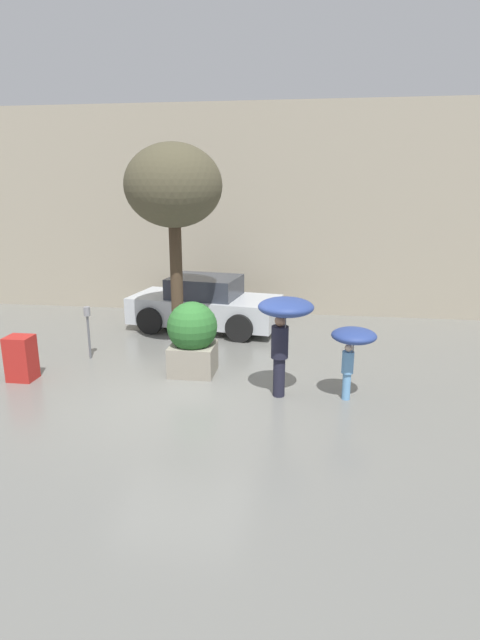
{
  "coord_description": "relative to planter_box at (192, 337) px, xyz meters",
  "views": [
    {
      "loc": [
        2.29,
        -8.29,
        3.77
      ],
      "look_at": [
        0.9,
        1.6,
        1.05
      ],
      "focal_mm": 28.0,
      "sensor_mm": 36.0,
      "label": 1
    }
  ],
  "objects": [
    {
      "name": "ground_plane",
      "position": [
        0.01,
        -1.15,
        -0.79
      ],
      "size": [
        40.0,
        40.0,
        0.0
      ],
      "primitive_type": "plane",
      "color": "slate"
    },
    {
      "name": "building_facade",
      "position": [
        0.01,
        5.35,
        2.21
      ],
      "size": [
        18.0,
        0.3,
        6.0
      ],
      "color": "#9E937F",
      "rests_on": "ground"
    },
    {
      "name": "planter_box",
      "position": [
        0.0,
        0.0,
        0.0
      ],
      "size": [
        1.02,
        1.02,
        1.51
      ],
      "color": "gray",
      "rests_on": "ground"
    },
    {
      "name": "person_adult",
      "position": [
        1.9,
        -0.97,
        0.71
      ],
      "size": [
        0.98,
        0.98,
        1.87
      ],
      "rotation": [
        0.0,
        0.0,
        -0.78
      ],
      "color": "#1E1E2D",
      "rests_on": "ground"
    },
    {
      "name": "person_child",
      "position": [
        3.1,
        -0.93,
        0.33
      ],
      "size": [
        0.79,
        0.79,
        1.35
      ],
      "rotation": [
        0.0,
        0.0,
        -0.71
      ],
      "color": "#669ED1",
      "rests_on": "ground"
    },
    {
      "name": "parked_car_near",
      "position": [
        -0.43,
        3.29,
        -0.13
      ],
      "size": [
        4.12,
        2.36,
        1.42
      ],
      "rotation": [
        0.0,
        0.0,
        1.42
      ],
      "color": "#B7BCC1",
      "rests_on": "ground"
    },
    {
      "name": "street_tree",
      "position": [
        -0.66,
        1.35,
        2.9
      ],
      "size": [
        2.11,
        2.11,
        4.65
      ],
      "color": "#423323",
      "rests_on": "ground"
    },
    {
      "name": "parking_meter",
      "position": [
        -2.5,
        0.57,
        0.07
      ],
      "size": [
        0.14,
        0.14,
        1.19
      ],
      "color": "#595B60",
      "rests_on": "ground"
    },
    {
      "name": "newspaper_box",
      "position": [
        -3.29,
        -0.82,
        -0.34
      ],
      "size": [
        0.5,
        0.44,
        0.9
      ],
      "color": "#B2231E",
      "rests_on": "ground"
    }
  ]
}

